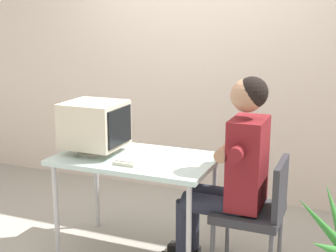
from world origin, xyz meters
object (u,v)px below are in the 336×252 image
crt_monitor (95,125)px  office_chair (258,208)px  keyboard (136,156)px  person_seated (233,167)px  desk (136,165)px

crt_monitor → office_chair: 1.30m
keyboard → person_seated: (0.69, 0.07, -0.01)m
desk → office_chair: (0.89, 0.03, -0.20)m
keyboard → office_chair: (0.87, 0.07, -0.28)m
crt_monitor → keyboard: crt_monitor is taller
person_seated → keyboard: bearing=-174.6°
keyboard → person_seated: bearing=5.4°
desk → person_seated: (0.71, 0.03, 0.07)m
keyboard → office_chair: 0.92m
desk → person_seated: person_seated is taller
person_seated → desk: bearing=-177.7°
crt_monitor → office_chair: bearing=2.1°
crt_monitor → person_seated: (1.03, 0.04, -0.21)m
desk → crt_monitor: 0.42m
office_chair → crt_monitor: bearing=-177.9°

